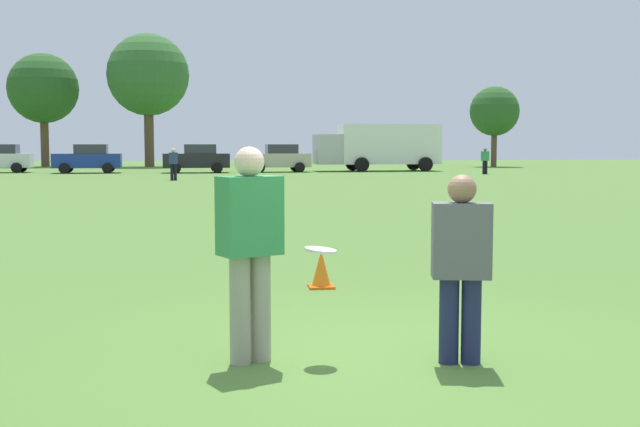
# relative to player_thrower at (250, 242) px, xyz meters

# --- Properties ---
(ground_plane) EXTENTS (167.56, 167.56, 0.00)m
(ground_plane) POSITION_rel_player_thrower_xyz_m (1.09, -0.02, -1.01)
(ground_plane) COLOR #517A33
(player_thrower) EXTENTS (0.57, 0.47, 1.79)m
(player_thrower) POSITION_rel_player_thrower_xyz_m (0.00, 0.00, 0.00)
(player_thrower) COLOR gray
(player_thrower) RESTS_ON ground
(player_defender) EXTENTS (0.51, 0.36, 1.56)m
(player_defender) POSITION_rel_player_thrower_xyz_m (1.72, -0.25, -0.14)
(player_defender) COLOR #1E234C
(player_defender) RESTS_ON ground
(frisbee) EXTENTS (0.27, 0.27, 0.06)m
(frisbee) POSITION_rel_player_thrower_xyz_m (0.59, 0.04, -0.09)
(frisbee) COLOR white
(traffic_cone) EXTENTS (0.32, 0.32, 0.48)m
(traffic_cone) POSITION_rel_player_thrower_xyz_m (1.02, 3.37, -0.78)
(traffic_cone) COLOR #D8590C
(traffic_cone) RESTS_ON ground
(parked_car_mid_right) EXTENTS (4.30, 2.41, 1.82)m
(parked_car_mid_right) POSITION_rel_player_thrower_xyz_m (-8.55, 45.64, -0.09)
(parked_car_mid_right) COLOR navy
(parked_car_mid_right) RESTS_ON ground
(parked_car_near_right) EXTENTS (4.30, 2.41, 1.82)m
(parked_car_near_right) POSITION_rel_player_thrower_xyz_m (-1.72, 45.30, -0.09)
(parked_car_near_right) COLOR black
(parked_car_near_right) RESTS_ON ground
(parked_car_far_right) EXTENTS (4.30, 2.41, 1.82)m
(parked_car_far_right) POSITION_rel_player_thrower_xyz_m (3.58, 45.98, -0.09)
(parked_car_far_right) COLOR #B7AD99
(parked_car_far_right) RESTS_ON ground
(box_truck) EXTENTS (8.63, 3.34, 3.18)m
(box_truck) POSITION_rel_player_thrower_xyz_m (10.60, 47.27, 0.74)
(box_truck) COLOR white
(box_truck) RESTS_ON ground
(bystander_sideline_watcher) EXTENTS (0.48, 0.32, 1.62)m
(bystander_sideline_watcher) POSITION_rel_player_thrower_xyz_m (1.76, 40.46, -0.09)
(bystander_sideline_watcher) COLOR #4C4C51
(bystander_sideline_watcher) RESTS_ON ground
(bystander_far_jogger) EXTENTS (0.47, 0.31, 1.61)m
(bystander_far_jogger) POSITION_rel_player_thrower_xyz_m (15.87, 40.80, -0.10)
(bystander_far_jogger) COLOR black
(bystander_far_jogger) RESTS_ON ground
(bystander_field_marshal) EXTENTS (0.47, 0.29, 1.62)m
(bystander_field_marshal) POSITION_rel_player_thrower_xyz_m (-2.59, 34.53, -0.09)
(bystander_field_marshal) COLOR black
(bystander_field_marshal) RESTS_ON ground
(tree_center_elm) EXTENTS (5.67, 5.67, 9.21)m
(tree_center_elm) POSITION_rel_player_thrower_xyz_m (-14.49, 61.37, 5.33)
(tree_center_elm) COLOR brown
(tree_center_elm) RESTS_ON ground
(tree_east_birch) EXTENTS (6.61, 6.61, 10.75)m
(tree_east_birch) POSITION_rel_player_thrower_xyz_m (-5.97, 60.01, 6.38)
(tree_east_birch) COLOR brown
(tree_east_birch) RESTS_ON ground
(tree_east_oak) EXTENTS (4.01, 4.01, 6.51)m
(tree_east_oak) POSITION_rel_player_thrower_xyz_m (21.94, 56.50, 3.47)
(tree_east_oak) COLOR brown
(tree_east_oak) RESTS_ON ground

